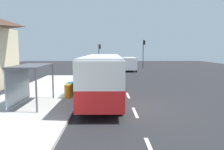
% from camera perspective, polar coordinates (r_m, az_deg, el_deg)
% --- Properties ---
extents(ground_plane, '(56.00, 92.00, 0.04)m').
position_cam_1_polar(ground_plane, '(28.38, 1.77, -1.13)').
color(ground_plane, '#262628').
extents(sidewalk_platform, '(6.20, 30.00, 0.18)m').
position_cam_1_polar(sidewalk_platform, '(17.28, -18.14, -5.90)').
color(sidewalk_platform, beige).
rests_on(sidewalk_platform, ground).
extents(lane_stripe_seg_0, '(0.16, 2.20, 0.01)m').
position_cam_1_polar(lane_stripe_seg_0, '(9.03, 9.45, -17.58)').
color(lane_stripe_seg_0, silver).
rests_on(lane_stripe_seg_0, ground).
extents(lane_stripe_seg_1, '(0.16, 2.20, 0.01)m').
position_cam_1_polar(lane_stripe_seg_1, '(13.70, 5.69, -9.15)').
color(lane_stripe_seg_1, silver).
rests_on(lane_stripe_seg_1, ground).
extents(lane_stripe_seg_2, '(0.16, 2.20, 0.01)m').
position_cam_1_polar(lane_stripe_seg_2, '(18.54, 3.94, -5.04)').
color(lane_stripe_seg_2, silver).
rests_on(lane_stripe_seg_2, ground).
extents(lane_stripe_seg_3, '(0.16, 2.20, 0.01)m').
position_cam_1_polar(lane_stripe_seg_3, '(23.45, 2.93, -2.64)').
color(lane_stripe_seg_3, silver).
rests_on(lane_stripe_seg_3, ground).
extents(lane_stripe_seg_4, '(0.16, 2.20, 0.01)m').
position_cam_1_polar(lane_stripe_seg_4, '(28.39, 2.27, -1.08)').
color(lane_stripe_seg_4, silver).
rests_on(lane_stripe_seg_4, ground).
extents(lane_stripe_seg_5, '(0.16, 2.20, 0.01)m').
position_cam_1_polar(lane_stripe_seg_5, '(33.35, 1.81, 0.03)').
color(lane_stripe_seg_5, silver).
rests_on(lane_stripe_seg_5, ground).
extents(lane_stripe_seg_6, '(0.16, 2.20, 0.01)m').
position_cam_1_polar(lane_stripe_seg_6, '(38.32, 1.47, 0.84)').
color(lane_stripe_seg_6, silver).
rests_on(lane_stripe_seg_6, ground).
extents(lane_stripe_seg_7, '(0.16, 2.20, 0.01)m').
position_cam_1_polar(lane_stripe_seg_7, '(43.30, 1.20, 1.47)').
color(lane_stripe_seg_7, silver).
rests_on(lane_stripe_seg_7, ground).
extents(bus, '(2.59, 11.02, 3.21)m').
position_cam_1_polar(bus, '(16.58, -2.31, 0.04)').
color(bus, red).
rests_on(bus, ground).
extents(white_van, '(2.11, 5.24, 2.30)m').
position_cam_1_polar(white_van, '(39.33, 4.26, 2.92)').
color(white_van, white).
rests_on(white_van, ground).
extents(sedan_near, '(1.85, 4.41, 1.52)m').
position_cam_1_polar(sedan_near, '(55.03, 2.91, 3.31)').
color(sedan_near, '#A51919').
rests_on(sedan_near, ground).
extents(recycling_bin_orange, '(0.52, 0.52, 0.95)m').
position_cam_1_polar(recycling_bin_orange, '(16.95, -10.75, -3.98)').
color(recycling_bin_orange, orange).
rests_on(recycling_bin_orange, sidewalk_platform).
extents(recycling_bin_green, '(0.52, 0.52, 0.95)m').
position_cam_1_polar(recycling_bin_green, '(17.63, -10.36, -3.58)').
color(recycling_bin_green, green).
rests_on(recycling_bin_green, sidewalk_platform).
extents(recycling_bin_blue, '(0.52, 0.52, 0.95)m').
position_cam_1_polar(recycling_bin_blue, '(18.31, -10.00, -3.20)').
color(recycling_bin_blue, blue).
rests_on(recycling_bin_blue, sidewalk_platform).
extents(traffic_light_near_side, '(0.49, 0.28, 5.48)m').
position_cam_1_polar(traffic_light_near_side, '(45.45, 7.79, 6.19)').
color(traffic_light_near_side, '#2D2D2D').
rests_on(traffic_light_near_side, ground).
extents(traffic_light_far_side, '(0.49, 0.28, 4.70)m').
position_cam_1_polar(traffic_light_far_side, '(45.78, -3.11, 5.65)').
color(traffic_light_far_side, '#2D2D2D').
rests_on(traffic_light_far_side, ground).
extents(bus_shelter, '(1.80, 4.00, 2.50)m').
position_cam_1_polar(bus_shelter, '(15.44, -20.23, 0.15)').
color(bus_shelter, '#4C4C51').
rests_on(bus_shelter, sidewalk_platform).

